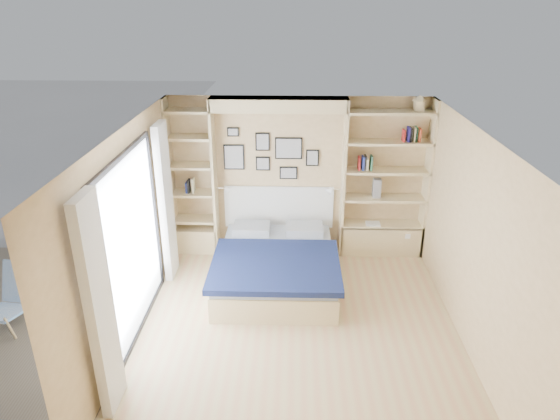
{
  "coord_description": "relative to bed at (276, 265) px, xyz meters",
  "views": [
    {
      "loc": [
        -0.06,
        -5.2,
        3.85
      ],
      "look_at": [
        -0.24,
        0.9,
        1.23
      ],
      "focal_mm": 32.0,
      "sensor_mm": 36.0,
      "label": 1
    }
  ],
  "objects": [
    {
      "name": "ground",
      "position": [
        0.3,
        -1.1,
        -0.28
      ],
      "size": [
        4.5,
        4.5,
        0.0
      ],
      "primitive_type": "plane",
      "color": "tan",
      "rests_on": "ground"
    },
    {
      "name": "reading_lamps",
      "position": [
        0.0,
        0.9,
        0.82
      ],
      "size": [
        1.92,
        0.12,
        0.15
      ],
      "color": "silver",
      "rests_on": "ground"
    },
    {
      "name": "deck",
      "position": [
        -3.3,
        -1.1,
        -0.28
      ],
      "size": [
        3.2,
        4.0,
        0.05
      ],
      "primitive_type": "cube",
      "color": "#6C5F4F",
      "rests_on": "ground"
    },
    {
      "name": "deck_chair",
      "position": [
        -3.29,
        -1.08,
        0.09
      ],
      "size": [
        0.55,
        0.82,
        0.77
      ],
      "rotation": [
        0.0,
        0.0,
        -0.12
      ],
      "color": "tan",
      "rests_on": "ground"
    },
    {
      "name": "bed",
      "position": [
        0.0,
        0.0,
        0.0
      ],
      "size": [
        1.75,
        2.23,
        1.07
      ],
      "color": "beige",
      "rests_on": "ground"
    },
    {
      "name": "shelf_decor",
      "position": [
        1.4,
        0.97,
        1.41
      ],
      "size": [
        3.58,
        0.23,
        2.03
      ],
      "color": "#A51E1E",
      "rests_on": "ground"
    },
    {
      "name": "photo_gallery",
      "position": [
        -0.15,
        1.13,
        1.33
      ],
      "size": [
        1.48,
        0.02,
        0.82
      ],
      "color": "black",
      "rests_on": "ground"
    },
    {
      "name": "room_shell",
      "position": [
        -0.08,
        0.43,
        0.8
      ],
      "size": [
        4.5,
        4.5,
        4.5
      ],
      "color": "tan",
      "rests_on": "ground"
    }
  ]
}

